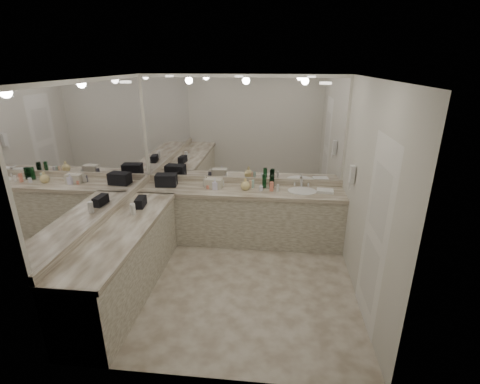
# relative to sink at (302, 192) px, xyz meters

# --- Properties ---
(floor) EXTENTS (3.20, 3.20, 0.00)m
(floor) POSITION_rel_sink_xyz_m (-0.95, -1.20, -0.90)
(floor) COLOR #BFB3A1
(floor) RESTS_ON ground
(ceiling) EXTENTS (3.20, 3.20, 0.00)m
(ceiling) POSITION_rel_sink_xyz_m (-0.95, -1.20, 1.71)
(ceiling) COLOR white
(ceiling) RESTS_ON floor
(wall_back) EXTENTS (3.20, 0.02, 2.60)m
(wall_back) POSITION_rel_sink_xyz_m (-0.95, 0.30, 0.41)
(wall_back) COLOR beige
(wall_back) RESTS_ON floor
(wall_left) EXTENTS (0.02, 3.00, 2.60)m
(wall_left) POSITION_rel_sink_xyz_m (-2.55, -1.20, 0.41)
(wall_left) COLOR beige
(wall_left) RESTS_ON floor
(wall_right) EXTENTS (0.02, 3.00, 2.60)m
(wall_right) POSITION_rel_sink_xyz_m (0.65, -1.20, 0.41)
(wall_right) COLOR beige
(wall_right) RESTS_ON floor
(vanity_back_base) EXTENTS (3.20, 0.60, 0.84)m
(vanity_back_base) POSITION_rel_sink_xyz_m (-0.95, 0.00, -0.48)
(vanity_back_base) COLOR beige
(vanity_back_base) RESTS_ON floor
(vanity_back_top) EXTENTS (3.20, 0.64, 0.06)m
(vanity_back_top) POSITION_rel_sink_xyz_m (-0.95, -0.01, -0.03)
(vanity_back_top) COLOR beige
(vanity_back_top) RESTS_ON vanity_back_base
(vanity_left_base) EXTENTS (0.60, 2.40, 0.84)m
(vanity_left_base) POSITION_rel_sink_xyz_m (-2.25, -1.50, -0.48)
(vanity_left_base) COLOR beige
(vanity_left_base) RESTS_ON floor
(vanity_left_top) EXTENTS (0.64, 2.42, 0.06)m
(vanity_left_top) POSITION_rel_sink_xyz_m (-2.24, -1.50, -0.03)
(vanity_left_top) COLOR beige
(vanity_left_top) RESTS_ON vanity_left_base
(backsplash_back) EXTENTS (3.20, 0.04, 0.10)m
(backsplash_back) POSITION_rel_sink_xyz_m (-0.95, 0.28, 0.05)
(backsplash_back) COLOR beige
(backsplash_back) RESTS_ON vanity_back_top
(backsplash_left) EXTENTS (0.04, 3.00, 0.10)m
(backsplash_left) POSITION_rel_sink_xyz_m (-2.53, -1.20, 0.05)
(backsplash_left) COLOR beige
(backsplash_left) RESTS_ON vanity_left_top
(mirror_back) EXTENTS (3.12, 0.01, 1.55)m
(mirror_back) POSITION_rel_sink_xyz_m (-0.95, 0.29, 0.88)
(mirror_back) COLOR white
(mirror_back) RESTS_ON wall_back
(mirror_left) EXTENTS (0.01, 2.92, 1.55)m
(mirror_left) POSITION_rel_sink_xyz_m (-2.54, -1.20, 0.88)
(mirror_left) COLOR white
(mirror_left) RESTS_ON wall_left
(sink) EXTENTS (0.44, 0.44, 0.03)m
(sink) POSITION_rel_sink_xyz_m (0.00, 0.00, 0.00)
(sink) COLOR white
(sink) RESTS_ON vanity_back_top
(faucet) EXTENTS (0.24, 0.16, 0.14)m
(faucet) POSITION_rel_sink_xyz_m (0.00, 0.21, 0.07)
(faucet) COLOR silver
(faucet) RESTS_ON vanity_back_top
(wall_phone) EXTENTS (0.06, 0.10, 0.24)m
(wall_phone) POSITION_rel_sink_xyz_m (0.61, -0.50, 0.46)
(wall_phone) COLOR white
(wall_phone) RESTS_ON wall_right
(door) EXTENTS (0.02, 0.82, 2.10)m
(door) POSITION_rel_sink_xyz_m (0.64, -1.70, 0.16)
(door) COLOR white
(door) RESTS_ON wall_right
(black_toiletry_bag) EXTENTS (0.35, 0.24, 0.19)m
(black_toiletry_bag) POSITION_rel_sink_xyz_m (-2.15, 0.02, 0.10)
(black_toiletry_bag) COLOR black
(black_toiletry_bag) RESTS_ON vanity_back_top
(black_bag_spill) EXTENTS (0.14, 0.26, 0.13)m
(black_bag_spill) POSITION_rel_sink_xyz_m (-2.25, -0.83, 0.07)
(black_bag_spill) COLOR black
(black_bag_spill) RESTS_ON vanity_left_top
(cream_cosmetic_case) EXTENTS (0.26, 0.17, 0.15)m
(cream_cosmetic_case) POSITION_rel_sink_xyz_m (-1.37, 0.02, 0.08)
(cream_cosmetic_case) COLOR beige
(cream_cosmetic_case) RESTS_ON vanity_back_top
(hand_towel) EXTENTS (0.27, 0.19, 0.04)m
(hand_towel) POSITION_rel_sink_xyz_m (0.34, -0.01, 0.03)
(hand_towel) COLOR white
(hand_towel) RESTS_ON vanity_back_top
(lotion_left) EXTENTS (0.07, 0.07, 0.16)m
(lotion_left) POSITION_rel_sink_xyz_m (-2.25, -1.10, 0.08)
(lotion_left) COLOR white
(lotion_left) RESTS_ON vanity_left_top
(soap_bottle_a) EXTENTS (0.09, 0.09, 0.18)m
(soap_bottle_a) POSITION_rel_sink_xyz_m (-1.53, 0.06, 0.10)
(soap_bottle_a) COLOR beige
(soap_bottle_a) RESTS_ON vanity_back_top
(soap_bottle_b) EXTENTS (0.09, 0.09, 0.18)m
(soap_bottle_b) POSITION_rel_sink_xyz_m (-1.35, -0.06, 0.09)
(soap_bottle_b) COLOR white
(soap_bottle_b) RESTS_ON vanity_back_top
(soap_bottle_c) EXTENTS (0.16, 0.16, 0.19)m
(soap_bottle_c) POSITION_rel_sink_xyz_m (-0.88, -0.02, 0.10)
(soap_bottle_c) COLOR #E4CD83
(soap_bottle_c) RESTS_ON vanity_back_top
(green_bottle_0) EXTENTS (0.07, 0.07, 0.20)m
(green_bottle_0) POSITION_rel_sink_xyz_m (-0.47, 0.12, 0.11)
(green_bottle_0) COLOR #135224
(green_bottle_0) RESTS_ON vanity_back_top
(green_bottle_1) EXTENTS (0.06, 0.06, 0.21)m
(green_bottle_1) POSITION_rel_sink_xyz_m (-0.59, 0.11, 0.11)
(green_bottle_1) COLOR #135224
(green_bottle_1) RESTS_ON vanity_back_top
(green_bottle_2) EXTENTS (0.07, 0.07, 0.19)m
(green_bottle_2) POSITION_rel_sink_xyz_m (-0.48, 0.15, 0.10)
(green_bottle_2) COLOR #135224
(green_bottle_2) RESTS_ON vanity_back_top
(green_bottle_3) EXTENTS (0.06, 0.06, 0.19)m
(green_bottle_3) POSITION_rel_sink_xyz_m (-0.47, 0.14, 0.10)
(green_bottle_3) COLOR #135224
(green_bottle_3) RESTS_ON vanity_back_top
(amenity_bottle_0) EXTENTS (0.04, 0.04, 0.13)m
(amenity_bottle_0) POSITION_rel_sink_xyz_m (-0.77, 0.08, 0.07)
(amenity_bottle_0) COLOR silver
(amenity_bottle_0) RESTS_ON vanity_back_top
(amenity_bottle_1) EXTENTS (0.06, 0.06, 0.11)m
(amenity_bottle_1) POSITION_rel_sink_xyz_m (-1.54, 0.08, 0.06)
(amenity_bottle_1) COLOR #3F3F4C
(amenity_bottle_1) RESTS_ON vanity_back_top
(amenity_bottle_2) EXTENTS (0.05, 0.05, 0.13)m
(amenity_bottle_2) POSITION_rel_sink_xyz_m (-0.81, 0.07, 0.07)
(amenity_bottle_2) COLOR #E0B28C
(amenity_bottle_2) RESTS_ON vanity_back_top
(amenity_bottle_3) EXTENTS (0.04, 0.04, 0.11)m
(amenity_bottle_3) POSITION_rel_sink_xyz_m (-0.38, -0.05, 0.06)
(amenity_bottle_3) COLOR white
(amenity_bottle_3) RESTS_ON vanity_back_top
(amenity_bottle_4) EXTENTS (0.06, 0.06, 0.08)m
(amenity_bottle_4) POSITION_rel_sink_xyz_m (-0.63, -0.04, 0.04)
(amenity_bottle_4) COLOR silver
(amenity_bottle_4) RESTS_ON vanity_back_top
(amenity_bottle_5) EXTENTS (0.04, 0.04, 0.08)m
(amenity_bottle_5) POSITION_rel_sink_xyz_m (-2.00, 0.02, 0.05)
(amenity_bottle_5) COLOR white
(amenity_bottle_5) RESTS_ON vanity_back_top
(amenity_bottle_6) EXTENTS (0.05, 0.05, 0.06)m
(amenity_bottle_6) POSITION_rel_sink_xyz_m (-1.46, -0.04, 0.04)
(amenity_bottle_6) COLOR #E57F66
(amenity_bottle_6) RESTS_ON vanity_back_top
(amenity_bottle_7) EXTENTS (0.04, 0.04, 0.10)m
(amenity_bottle_7) POSITION_rel_sink_xyz_m (-1.25, 0.10, 0.05)
(amenity_bottle_7) COLOR white
(amenity_bottle_7) RESTS_ON vanity_back_top
(amenity_bottle_8) EXTENTS (0.06, 0.06, 0.14)m
(amenity_bottle_8) POSITION_rel_sink_xyz_m (-0.47, -0.04, 0.08)
(amenity_bottle_8) COLOR #E57F66
(amenity_bottle_8) RESTS_ON vanity_back_top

